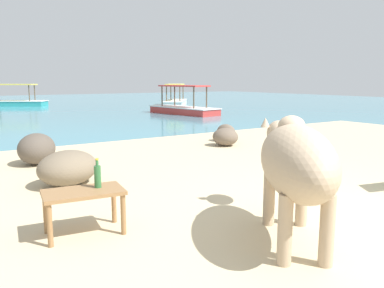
{
  "coord_description": "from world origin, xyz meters",
  "views": [
    {
      "loc": [
        -3.52,
        -2.0,
        1.54
      ],
      "look_at": [
        -0.26,
        3.0,
        0.55
      ],
      "focal_mm": 36.22,
      "sensor_mm": 36.0,
      "label": 1
    }
  ],
  "objects_px": {
    "boat_red": "(184,108)",
    "low_bench_table": "(84,198)",
    "cow": "(295,161)",
    "boat_white": "(175,101)",
    "boat_teal": "(14,101)",
    "bottle": "(98,176)"
  },
  "relations": [
    {
      "from": "cow",
      "to": "boat_teal",
      "type": "distance_m",
      "value": 22.6
    },
    {
      "from": "cow",
      "to": "low_bench_table",
      "type": "relative_size",
      "value": 2.36
    },
    {
      "from": "bottle",
      "to": "boat_red",
      "type": "distance_m",
      "value": 13.87
    },
    {
      "from": "cow",
      "to": "bottle",
      "type": "bearing_deg",
      "value": 85.27
    },
    {
      "from": "boat_red",
      "to": "bottle",
      "type": "bearing_deg",
      "value": 134.79
    },
    {
      "from": "low_bench_table",
      "to": "boat_white",
      "type": "distance_m",
      "value": 19.77
    },
    {
      "from": "cow",
      "to": "bottle",
      "type": "xyz_separation_m",
      "value": [
        -1.44,
        1.25,
        -0.21
      ]
    },
    {
      "from": "low_bench_table",
      "to": "bottle",
      "type": "bearing_deg",
      "value": 15.36
    },
    {
      "from": "boat_teal",
      "to": "boat_white",
      "type": "relative_size",
      "value": 1.02
    },
    {
      "from": "bottle",
      "to": "low_bench_table",
      "type": "bearing_deg",
      "value": -171.96
    },
    {
      "from": "cow",
      "to": "boat_white",
      "type": "height_order",
      "value": "boat_white"
    },
    {
      "from": "low_bench_table",
      "to": "boat_white",
      "type": "relative_size",
      "value": 0.22
    },
    {
      "from": "low_bench_table",
      "to": "bottle",
      "type": "height_order",
      "value": "bottle"
    },
    {
      "from": "low_bench_table",
      "to": "boat_white",
      "type": "bearing_deg",
      "value": 64.1
    },
    {
      "from": "low_bench_table",
      "to": "boat_teal",
      "type": "distance_m",
      "value": 21.51
    },
    {
      "from": "boat_red",
      "to": "low_bench_table",
      "type": "bearing_deg",
      "value": 134.32
    },
    {
      "from": "cow",
      "to": "boat_white",
      "type": "xyz_separation_m",
      "value": [
        9.23,
        17.76,
        -0.52
      ]
    },
    {
      "from": "cow",
      "to": "bottle",
      "type": "height_order",
      "value": "cow"
    },
    {
      "from": "boat_white",
      "to": "boat_red",
      "type": "bearing_deg",
      "value": -170.22
    },
    {
      "from": "boat_white",
      "to": "boat_teal",
      "type": "bearing_deg",
      "value": 96.25
    },
    {
      "from": "boat_teal",
      "to": "boat_red",
      "type": "height_order",
      "value": "same"
    },
    {
      "from": "bottle",
      "to": "boat_red",
      "type": "relative_size",
      "value": 0.08
    }
  ]
}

